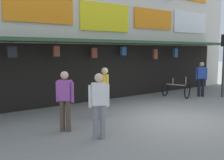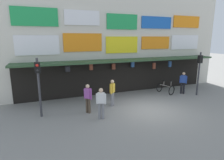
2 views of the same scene
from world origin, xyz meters
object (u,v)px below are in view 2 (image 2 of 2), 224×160
(traffic_light_far, at_px, (199,67))
(pedestrian_in_green, at_px, (112,91))
(pedestrian_in_purple, at_px, (88,97))
(pedestrian_in_red, at_px, (101,102))
(pedestrian_in_yellow, at_px, (183,82))
(traffic_light_near, at_px, (38,78))
(bicycle_parked, at_px, (165,88))

(traffic_light_far, distance_m, pedestrian_in_green, 6.83)
(traffic_light_far, height_order, pedestrian_in_purple, traffic_light_far)
(pedestrian_in_purple, relative_size, pedestrian_in_red, 1.00)
(pedestrian_in_yellow, bearing_deg, traffic_light_near, -176.13)
(traffic_light_near, xyz_separation_m, pedestrian_in_yellow, (10.18, 0.69, -1.19))
(pedestrian_in_red, bearing_deg, traffic_light_near, 153.99)
(traffic_light_near, xyz_separation_m, bicycle_parked, (9.00, 1.22, -1.75))
(pedestrian_in_green, xyz_separation_m, pedestrian_in_red, (-1.26, -1.62, 0.00))
(bicycle_parked, xyz_separation_m, pedestrian_in_green, (-4.79, -1.04, 0.55))
(traffic_light_near, bearing_deg, pedestrian_in_yellow, 3.87)
(pedestrian_in_yellow, relative_size, pedestrian_in_red, 1.00)
(traffic_light_near, relative_size, bicycle_parked, 2.42)
(traffic_light_far, bearing_deg, pedestrian_in_purple, -177.18)
(traffic_light_near, relative_size, pedestrian_in_purple, 1.90)
(pedestrian_in_green, distance_m, pedestrian_in_red, 2.05)
(pedestrian_in_red, bearing_deg, traffic_light_far, 10.36)
(traffic_light_far, xyz_separation_m, pedestrian_in_purple, (-8.42, -0.42, -1.19))
(traffic_light_far, distance_m, pedestrian_in_yellow, 1.56)
(bicycle_parked, bearing_deg, pedestrian_in_red, -156.27)
(pedestrian_in_green, relative_size, pedestrian_in_yellow, 1.00)
(traffic_light_far, bearing_deg, pedestrian_in_red, -169.64)
(pedestrian_in_green, bearing_deg, traffic_light_far, -1.36)
(traffic_light_near, bearing_deg, pedestrian_in_purple, -8.98)
(traffic_light_near, bearing_deg, pedestrian_in_green, 2.43)
(traffic_light_far, bearing_deg, pedestrian_in_green, 178.64)
(traffic_light_far, height_order, pedestrian_in_yellow, traffic_light_far)
(pedestrian_in_green, height_order, pedestrian_in_yellow, same)
(bicycle_parked, height_order, pedestrian_in_purple, pedestrian_in_purple)
(traffic_light_near, height_order, pedestrian_in_purple, traffic_light_near)
(pedestrian_in_green, bearing_deg, pedestrian_in_purple, -161.31)
(bicycle_parked, distance_m, pedestrian_in_red, 6.63)
(bicycle_parked, relative_size, pedestrian_in_red, 0.79)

